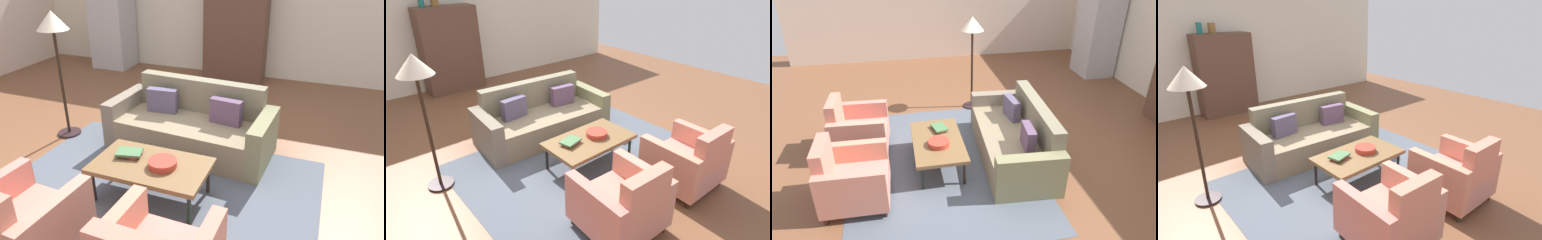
% 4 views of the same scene
% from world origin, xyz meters
% --- Properties ---
extents(ground_plane, '(11.33, 11.33, 0.00)m').
position_xyz_m(ground_plane, '(0.00, 0.00, 0.00)').
color(ground_plane, brown).
extents(wall_back, '(9.44, 0.12, 2.80)m').
position_xyz_m(wall_back, '(0.00, 3.82, 1.40)').
color(wall_back, silver).
rests_on(wall_back, ground).
extents(area_rug, '(3.40, 2.60, 0.01)m').
position_xyz_m(area_rug, '(0.20, -0.68, 0.00)').
color(area_rug, '#515965').
rests_on(area_rug, ground).
extents(couch, '(2.16, 1.04, 0.86)m').
position_xyz_m(couch, '(0.21, 0.46, 0.29)').
color(couch, '#837257').
rests_on(couch, ground).
extents(coffee_table, '(1.20, 0.70, 0.41)m').
position_xyz_m(coffee_table, '(0.20, -0.73, 0.37)').
color(coffee_table, black).
rests_on(coffee_table, ground).
extents(armchair_left, '(0.84, 0.84, 0.88)m').
position_xyz_m(armchair_left, '(-0.40, -1.90, 0.34)').
color(armchair_left, '#34220F').
rests_on(armchair_left, ground).
extents(armchair_right, '(0.82, 0.82, 0.88)m').
position_xyz_m(armchair_right, '(0.80, -1.90, 0.34)').
color(armchair_right, '#3B2C16').
rests_on(armchair_right, ground).
extents(fruit_bowl, '(0.30, 0.30, 0.07)m').
position_xyz_m(fruit_bowl, '(0.34, -0.73, 0.44)').
color(fruit_bowl, '#B23829').
rests_on(fruit_bowl, coffee_table).
extents(book_stack, '(0.30, 0.25, 0.06)m').
position_xyz_m(book_stack, '(-0.08, -0.66, 0.44)').
color(book_stack, maroon).
rests_on(book_stack, coffee_table).
extents(cabinet, '(1.20, 0.51, 1.80)m').
position_xyz_m(cabinet, '(-0.03, 3.47, 0.90)').
color(cabinet, brown).
rests_on(cabinet, ground).
extents(vase_tall, '(0.11, 0.11, 0.23)m').
position_xyz_m(vase_tall, '(-0.43, 3.47, 1.92)').
color(vase_tall, '#1B6D66').
rests_on(vase_tall, cabinet).
extents(vase_round, '(0.16, 0.16, 0.22)m').
position_xyz_m(vase_round, '(-0.18, 3.47, 1.91)').
color(vase_round, brown).
rests_on(vase_round, cabinet).
extents(floor_lamp, '(0.40, 0.40, 1.72)m').
position_xyz_m(floor_lamp, '(-1.58, 0.16, 1.44)').
color(floor_lamp, black).
rests_on(floor_lamp, ground).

